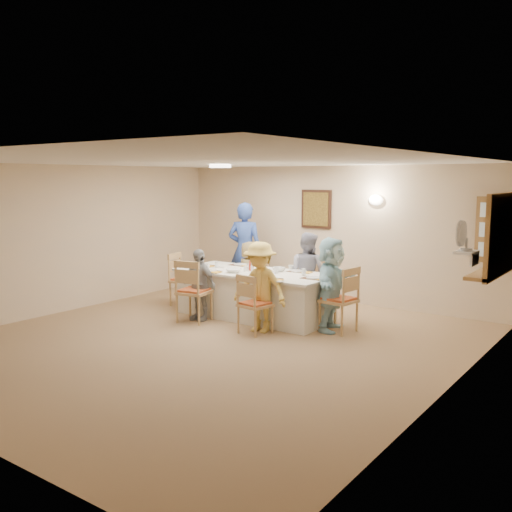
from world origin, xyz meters
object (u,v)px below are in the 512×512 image
Objects in this scene: desk_fan at (464,239)px; diner_front_right at (260,287)px; diner_right_end at (331,284)px; caregiver at (245,250)px; chair_front_left at (194,290)px; chair_right_end at (339,299)px; chair_back_right at (311,285)px; chair_front_right at (255,303)px; dining_table at (254,294)px; chair_left_end at (185,279)px; condiment_ketchup at (251,264)px; diner_back_left at (249,273)px; diner_back_right at (307,274)px; chair_back_left at (253,279)px; serving_hatch at (501,235)px; diner_front_left at (199,285)px.

desk_fan is 0.22× the size of diner_front_right.
caregiver is at bearing 53.71° from diner_right_end.
chair_front_left reaches higher than chair_right_end.
chair_front_right is (0.00, -1.60, -0.03)m from chair_back_right.
dining_table is 1.01m from chair_front_left.
chair_front_right is at bearing -121.95° from chair_left_end.
diner_front_right reaches higher than chair_right_end.
condiment_ketchup is at bearing 76.62° from diner_right_end.
diner_right_end reaches higher than diner_front_right.
diner_back_left is (-2.15, 0.68, 0.08)m from chair_right_end.
chair_front_left is at bearing -176.32° from desk_fan.
dining_table is at bearing -44.26° from chair_front_right.
chair_front_left is 1.13× the size of chair_front_right.
diner_back_right is 1.03× the size of diner_front_right.
chair_front_left is 1.07× the size of chair_left_end.
desk_fan is 4.36m from diner_back_left.
chair_left_end is at bearing -156.15° from chair_back_right.
caregiver reaches higher than diner_right_end.
diner_back_left is (-1.20, 1.48, 0.13)m from chair_front_right.
diner_front_right is at bearing -49.53° from chair_back_left.
chair_back_left is 0.16m from diner_back_left.
serving_hatch is at bearing 3.67° from chair_back_right.
serving_hatch is 1.68× the size of chair_front_right.
diner_back_right reaches higher than chair_back_left.
diner_front_left reaches higher than chair_front_left.
chair_back_right is at bearing 1.43° from chair_back_left.
diner_front_left is (-0.60, -0.68, 0.20)m from dining_table.
condiment_ketchup reaches higher than chair_back_left.
condiment_ketchup is (-0.70, -0.75, 0.40)m from chair_back_right.
diner_front_left is 0.63× the size of caregiver.
chair_back_right is 1.02× the size of chair_left_end.
chair_back_right is at bearing -81.13° from chair_left_end.
diner_front_right is (-2.87, -0.14, -0.88)m from desk_fan.
dining_table is 1.55m from chair_left_end.
chair_back_right is 0.68× the size of diner_right_end.
diner_front_left is (-1.20, 0.12, 0.13)m from chair_front_right.
dining_table is 2.66× the size of chair_right_end.
diner_right_end is (2.02, -0.80, 0.24)m from chair_back_left.
serving_hatch is at bearing 157.26° from caregiver.
chair_left_end is 0.82× the size of diner_front_left.
diner_front_left is (0.00, 0.12, 0.07)m from chair_front_left.
chair_front_right is 1.17m from diner_right_end.
chair_front_right is 1.21m from diner_front_left.
diner_back_right is at bearing -81.13° from chair_front_right.
diner_back_left is (-4.18, -0.13, -0.92)m from serving_hatch.
desk_fan is 4.87m from caregiver.
chair_front_left is 0.75× the size of diner_front_right.
dining_table is 2.75× the size of chair_back_right.
serving_hatch is at bearing 85.34° from desk_fan.
diner_back_right is at bearing 39.01° from diner_right_end.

